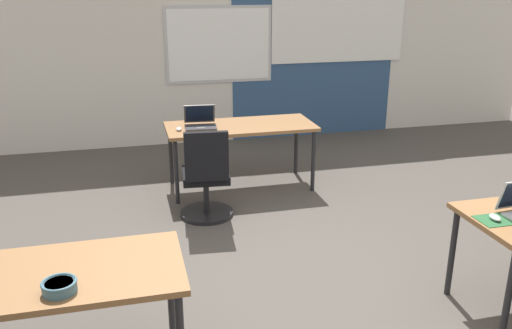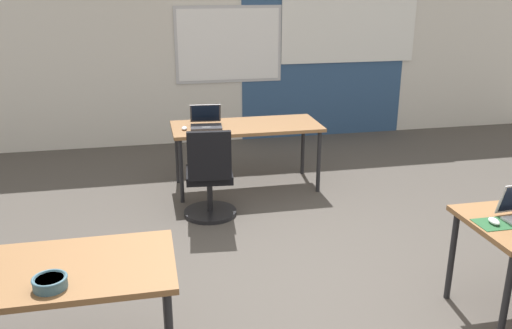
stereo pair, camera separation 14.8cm
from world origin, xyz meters
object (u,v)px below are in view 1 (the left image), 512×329
(mouse_near_right_inner, at_px, (495,217))
(mouse_far_left, at_px, (179,129))
(desk_near_left, at_px, (33,285))
(snack_bowl, at_px, (59,286))
(laptop_far_left, at_px, (200,122))
(chair_far_left, at_px, (206,182))
(desk_far_center, at_px, (240,130))

(mouse_near_right_inner, height_order, mouse_far_left, mouse_near_right_inner)
(desk_near_left, bearing_deg, snack_bowl, -51.79)
(desk_near_left, relative_size, mouse_near_right_inner, 15.37)
(laptop_far_left, xyz_separation_m, chair_far_left, (-0.07, -0.76, -0.39))
(desk_near_left, relative_size, snack_bowl, 9.01)
(mouse_far_left, xyz_separation_m, chair_far_left, (0.17, -0.67, -0.36))
(desk_near_left, xyz_separation_m, chair_far_left, (1.25, 2.06, -0.28))
(desk_near_left, height_order, chair_far_left, chair_far_left)
(snack_bowl, bearing_deg, desk_near_left, 128.21)
(chair_far_left, bearing_deg, mouse_near_right_inner, 132.70)
(mouse_near_right_inner, xyz_separation_m, laptop_far_left, (-1.51, 2.82, 0.03))
(chair_far_left, bearing_deg, mouse_far_left, -70.46)
(mouse_far_left, xyz_separation_m, snack_bowl, (-0.92, -2.94, 0.02))
(laptop_far_left, height_order, mouse_far_left, laptop_far_left)
(desk_near_left, relative_size, laptop_far_left, 4.50)
(mouse_near_right_inner, relative_size, mouse_far_left, 0.98)
(mouse_far_left, bearing_deg, snack_bowl, -107.31)
(desk_far_center, distance_m, snack_bowl, 3.40)
(desk_far_center, relative_size, snack_bowl, 9.01)
(desk_far_center, xyz_separation_m, chair_far_left, (-0.50, -0.74, -0.28))
(desk_near_left, distance_m, desk_far_center, 3.30)
(desk_far_center, relative_size, mouse_near_right_inner, 15.37)
(mouse_far_left, height_order, chair_far_left, chair_far_left)
(chair_far_left, relative_size, snack_bowl, 5.18)
(mouse_far_left, relative_size, snack_bowl, 0.60)
(desk_near_left, height_order, laptop_far_left, laptop_far_left)
(mouse_far_left, distance_m, snack_bowl, 3.08)
(mouse_near_right_inner, distance_m, mouse_far_left, 3.24)
(snack_bowl, bearing_deg, desk_far_center, 62.17)
(laptop_far_left, distance_m, mouse_far_left, 0.26)
(desk_near_left, xyz_separation_m, snack_bowl, (0.16, -0.21, 0.10))
(laptop_far_left, bearing_deg, chair_far_left, -90.18)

